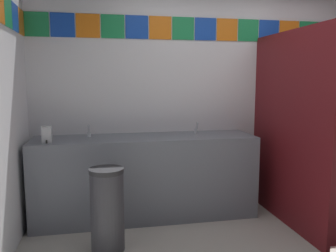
% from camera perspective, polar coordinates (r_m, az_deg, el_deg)
% --- Properties ---
extents(wall_back, '(4.42, 0.09, 2.50)m').
position_cam_1_polar(wall_back, '(4.19, 9.25, 4.65)').
color(wall_back, silver).
rests_on(wall_back, ground_plane).
extents(vanity_counter, '(2.33, 0.59, 0.87)m').
position_cam_1_polar(vanity_counter, '(3.76, -3.69, -8.22)').
color(vanity_counter, slate).
rests_on(vanity_counter, ground_plane).
extents(faucet_left, '(0.04, 0.10, 0.14)m').
position_cam_1_polar(faucet_left, '(3.71, -12.88, -1.00)').
color(faucet_left, silver).
rests_on(faucet_left, vanity_counter).
extents(faucet_right, '(0.04, 0.10, 0.14)m').
position_cam_1_polar(faucet_right, '(3.86, 4.67, -0.51)').
color(faucet_right, silver).
rests_on(faucet_right, vanity_counter).
extents(soap_dispenser, '(0.09, 0.09, 0.16)m').
position_cam_1_polar(soap_dispenser, '(3.48, -19.31, -1.37)').
color(soap_dispenser, '#B7BABF').
rests_on(soap_dispenser, vanity_counter).
extents(stall_divider, '(0.92, 1.45, 1.95)m').
position_cam_1_polar(stall_divider, '(3.57, 23.43, -0.97)').
color(stall_divider, maroon).
rests_on(stall_divider, ground_plane).
extents(toilet, '(0.39, 0.49, 0.74)m').
position_cam_1_polar(toilet, '(4.34, 23.66, -8.58)').
color(toilet, white).
rests_on(toilet, ground_plane).
extents(trash_bin, '(0.29, 0.29, 0.73)m').
position_cam_1_polar(trash_bin, '(3.10, -9.97, -13.38)').
color(trash_bin, '#333338').
rests_on(trash_bin, ground_plane).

